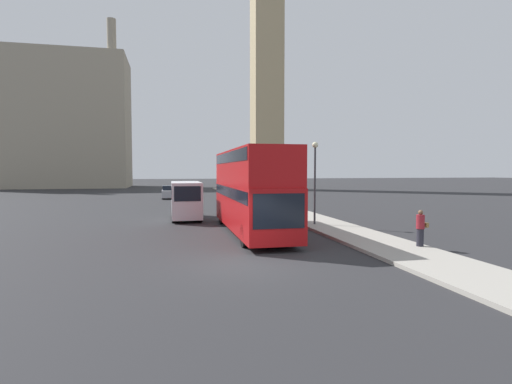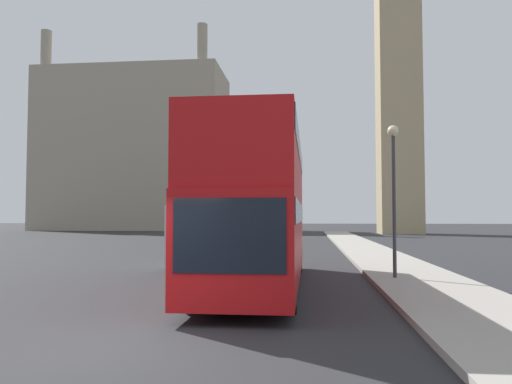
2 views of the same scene
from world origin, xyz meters
name	(u,v)px [view 1 (image 1 of 2)]	position (x,y,z in m)	size (l,w,h in m)	color
ground_plane	(249,265)	(0.00, 0.00, 0.00)	(300.00, 300.00, 0.00)	#28282B
sidewalk_strip	(412,255)	(6.55, 0.00, 0.07)	(3.10, 120.00, 0.15)	#9E998E
building_block_distant	(50,122)	(-25.53, 71.53, 12.95)	(29.45, 13.81, 31.49)	#9E937F
red_double_decker_bus	(251,187)	(1.55, 7.23, 2.48)	(2.49, 11.34, 4.45)	#B71114
white_van	(186,200)	(-1.66, 13.93, 1.38)	(1.99, 5.07, 2.59)	silver
pedestrian	(420,228)	(7.70, 1.18, 0.93)	(0.50, 0.34, 1.55)	#23232D
street_lamp	(315,169)	(5.80, 8.82, 3.46)	(0.36, 0.36, 4.94)	#38383D
parked_sedan	(170,193)	(-2.73, 35.53, 0.71)	(1.90, 4.58, 1.56)	#99999E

